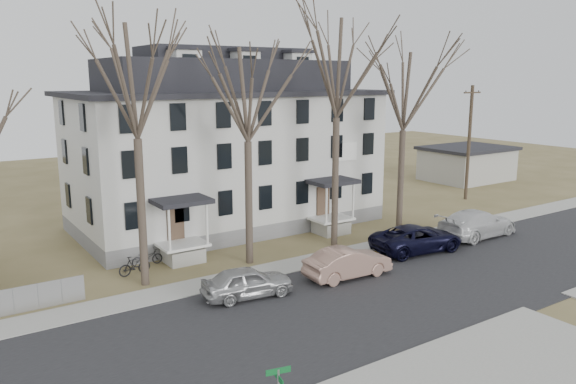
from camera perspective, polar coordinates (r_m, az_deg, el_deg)
ground at (r=27.53m, az=16.02°, el=-10.50°), size 120.00×120.00×0.00m
main_road at (r=28.75m, az=12.95°, el=-9.38°), size 120.00×10.00×0.04m
far_sidewalk at (r=32.87m, az=5.30°, el=-6.43°), size 120.00×2.00×0.08m
yellow_curb at (r=35.51m, az=12.53°, el=-5.28°), size 14.00×0.25×0.06m
boarding_house at (r=38.79m, az=-6.22°, el=4.48°), size 20.80×12.36×12.05m
distant_building at (r=59.00m, az=17.71°, el=2.80°), size 8.50×6.50×3.35m
tree_far_left at (r=27.43m, az=-15.37°, el=11.61°), size 8.40×8.40×13.72m
tree_mid_left at (r=29.91m, az=-4.17°, el=10.53°), size 7.80×7.80×12.74m
tree_center at (r=33.31m, az=5.03°, el=13.17°), size 9.00×9.00×14.70m
tree_mid_right at (r=36.99m, az=11.76°, el=10.52°), size 7.80×7.80×12.74m
utility_pole_far at (r=49.06m, az=17.92°, el=4.91°), size 2.00×0.28×9.50m
car_silver at (r=26.58m, az=-4.15°, el=-9.18°), size 4.49×2.30×1.46m
car_tan at (r=29.16m, az=6.09°, el=-7.22°), size 4.76×1.87×1.54m
car_navy at (r=34.05m, az=12.96°, el=-4.66°), size 5.93×3.27×1.57m
car_white at (r=38.12m, az=18.64°, el=-3.09°), size 6.13×2.68×1.75m
bicycle_left at (r=31.76m, az=-14.12°, el=-6.53°), size 1.73×0.61×0.91m
bicycle_right at (r=30.44m, az=-15.32°, el=-7.27°), size 1.75×0.63×1.03m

